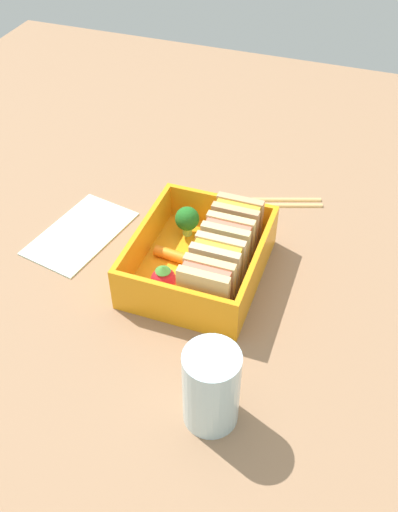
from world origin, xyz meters
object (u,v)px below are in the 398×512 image
Objects in this scene: sandwich_left at (237,223)px; folded_napkin at (81,233)px; broccoli_floret at (187,219)px; chopstick_pair at (251,201)px; sandwich_center_right at (206,287)px; strawberry_far_left at (163,279)px; sandwich_center at (217,264)px; drinking_glass at (211,388)px; sandwich_center_left at (228,242)px; carrot_stick_far_left at (171,254)px.

sandwich_left is 19.59cm from folded_napkin.
broccoli_floret is 13.71cm from folded_napkin.
sandwich_center_right is at bearing 1.75° from chopstick_pair.
folded_napkin is at bearing -114.79° from strawberry_far_left.
chopstick_pair reaches higher than folded_napkin.
folded_napkin is (-7.08, -18.82, -3.82)cm from sandwich_center_right.
drinking_glass is at bearing 16.25° from sandwich_center.
sandwich_left and sandwich_center_left have the same top height.
sandwich_center_left is at bearing 180.00° from sandwich_center_right.
carrot_stick_far_left is 0.45× the size of drinking_glass.
folded_napkin is at bearing -76.49° from broccoli_floret.
sandwich_center reaches higher than strawberry_far_left.
sandwich_center is 3.65cm from sandwich_center_right.
broccoli_floret is at bearing -116.26° from sandwich_center_left.
sandwich_center_left is 0.31× the size of chopstick_pair.
sandwich_center is 0.41× the size of folded_napkin.
drinking_glass is (15.13, 4.41, 0.31)cm from sandwich_center.
drinking_glass reaches higher than folded_napkin.
chopstick_pair is at bearing -177.25° from sandwich_center_left.
chopstick_pair is at bearing 125.57° from folded_napkin.
chopstick_pair is at bearing -176.16° from sandwich_left.
broccoli_floret reaches higher than folded_napkin.
drinking_glass is at bearing 21.00° from sandwich_center_right.
broccoli_floret is at bearing -154.62° from drinking_glass.
sandwich_center is at bearing 73.09° from carrot_stick_far_left.
chopstick_pair is (-9.91, 5.26, -3.11)cm from broccoli_floret.
sandwich_center_right is at bearing -159.00° from drinking_glass.
broccoli_floret is 9.52cm from strawberry_far_left.
strawberry_far_left is 0.19× the size of chopstick_pair.
sandwich_left is 22.86cm from drinking_glass.
sandwich_center_left is 1.00× the size of sandwich_center_right.
strawberry_far_left reaches higher than carrot_stick_far_left.
broccoli_floret is 0.99× the size of carrot_stick_far_left.
broccoli_floret is at bearing 103.51° from folded_napkin.
sandwich_center_left is 0.65× the size of drinking_glass.
sandwich_left reaches higher than strawberry_far_left.
sandwich_center_right is 1.48× the size of broccoli_floret.
broccoli_floret is at bearing -82.76° from sandwich_left.
sandwich_left is 1.66× the size of strawberry_far_left.
strawberry_far_left is (10.21, -5.07, -1.29)cm from sandwich_left.
chopstick_pair is 2.09× the size of drinking_glass.
drinking_glass reaches higher than broccoli_floret.
sandwich_center is 8.81cm from broccoli_floret.
sandwich_center_left is 19.29cm from drinking_glass.
chopstick_pair is at bearing -178.25° from sandwich_center_right.
broccoli_floret is at bearing 176.70° from carrot_stick_far_left.
sandwich_left is at bearing 180.00° from sandwich_center_left.
carrot_stick_far_left is at bearing -3.30° from broccoli_floret.
sandwich_center is (7.29, 0.00, 0.00)cm from sandwich_left.
sandwich_center and sandwich_center_right have the same top height.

